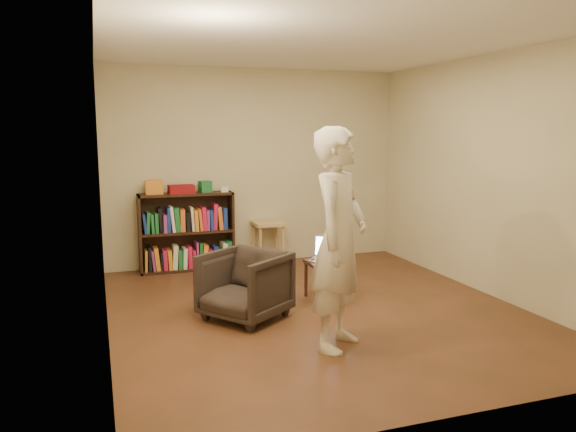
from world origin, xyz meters
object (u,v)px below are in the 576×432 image
object	(u,v)px
bookshelf	(187,236)
armchair	(245,285)
laptop	(327,255)
person	(339,239)
side_table	(327,268)
stool	(268,230)

from	to	relation	value
bookshelf	armchair	size ratio (longest dim) A/B	1.67
laptop	person	bearing A→B (deg)	-70.62
bookshelf	person	xyz separation A→B (m)	(0.79, -3.02, 0.47)
side_table	laptop	bearing A→B (deg)	69.71
bookshelf	person	distance (m)	3.16
person	armchair	bearing A→B (deg)	75.48
stool	side_table	world-z (taller)	stool
bookshelf	armchair	bearing A→B (deg)	-83.80
stool	laptop	world-z (taller)	laptop
stool	side_table	bearing A→B (deg)	-85.69
bookshelf	laptop	world-z (taller)	bookshelf
bookshelf	side_table	world-z (taller)	bookshelf
stool	person	bearing A→B (deg)	-95.72
armchair	side_table	size ratio (longest dim) A/B	1.75
armchair	side_table	xyz separation A→B (m)	(0.99, 0.31, 0.02)
bookshelf	stool	distance (m)	1.09
stool	side_table	distance (m)	1.73
stool	laptop	xyz separation A→B (m)	(0.15, -1.66, 0.00)
bookshelf	side_table	size ratio (longest dim) A/B	2.92
bookshelf	side_table	xyz separation A→B (m)	(1.21, -1.78, -0.10)
bookshelf	person	size ratio (longest dim) A/B	0.66
stool	bookshelf	bearing A→B (deg)	176.62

